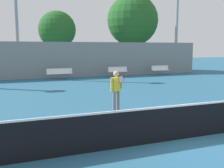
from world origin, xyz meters
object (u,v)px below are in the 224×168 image
at_px(light_pole_near_left, 16,12).
at_px(light_pole_center_back, 177,18).
at_px(tree_green_tall, 133,20).
at_px(tennis_player, 116,88).
at_px(bench_courtside_far, 118,71).
at_px(tennis_net, 184,121).
at_px(tree_green_broad, 57,30).
at_px(bench_adjacent_court, 60,72).
at_px(bench_by_gate, 160,69).

xyz_separation_m(light_pole_near_left, light_pole_center_back, (15.35, -0.13, 0.18)).
xyz_separation_m(light_pole_center_back, tree_green_tall, (-3.06, 4.04, -0.02)).
distance_m(tennis_player, bench_courtside_far, 12.61).
relative_size(tennis_net, tree_green_tall, 1.34).
xyz_separation_m(bench_courtside_far, light_pole_near_left, (-8.26, 1.70, 4.86)).
relative_size(bench_courtside_far, tree_green_broad, 0.27).
relative_size(tennis_player, tree_green_tall, 0.20).
relative_size(light_pole_center_back, tree_green_tall, 1.17).
bearing_deg(bench_courtside_far, bench_adjacent_court, 179.99).
distance_m(bench_adjacent_court, tree_green_tall, 11.88).
bearing_deg(tree_green_broad, light_pole_near_left, -123.02).
height_order(tennis_net, light_pole_near_left, light_pole_near_left).
bearing_deg(tree_green_tall, bench_adjacent_court, -148.63).
bearing_deg(tree_green_broad, bench_courtside_far, -65.17).
bearing_deg(tree_green_broad, light_pole_center_back, -31.95).
bearing_deg(tree_green_tall, tennis_player, -117.20).
distance_m(light_pole_near_left, tree_green_tall, 12.90).
xyz_separation_m(bench_adjacent_court, light_pole_near_left, (-3.10, 1.70, 4.86)).
bearing_deg(light_pole_near_left, bench_adjacent_court, -28.80).
distance_m(tennis_net, bench_by_gate, 17.73).
xyz_separation_m(tennis_net, light_pole_near_left, (-3.98, 17.19, 4.91)).
xyz_separation_m(tennis_player, light_pole_center_back, (11.93, 13.21, 4.66)).
bearing_deg(tennis_net, tree_green_tall, 68.49).
relative_size(bench_courtside_far, light_pole_near_left, 0.19).
bearing_deg(tennis_net, light_pole_center_back, 56.30).
height_order(tennis_net, tree_green_broad, tree_green_broad).
bearing_deg(tennis_net, light_pole_near_left, 103.05).
bearing_deg(bench_courtside_far, tennis_net, -105.45).
bearing_deg(tree_green_broad, bench_by_gate, -45.57).
bearing_deg(tennis_player, bench_courtside_far, 43.64).
relative_size(bench_adjacent_court, bench_by_gate, 1.17).
height_order(tennis_net, tennis_player, tennis_player).
xyz_separation_m(tennis_net, tree_green_tall, (8.31, 21.09, 5.07)).
relative_size(light_pole_near_left, light_pole_center_back, 0.95).
bearing_deg(bench_courtside_far, bench_by_gate, 0.00).
relative_size(light_pole_near_left, tree_green_broad, 1.41).
distance_m(tennis_player, light_pole_near_left, 14.49).
bearing_deg(tennis_net, tennis_player, 98.23).
height_order(bench_courtside_far, light_pole_near_left, light_pole_near_left).
bearing_deg(light_pole_center_back, tree_green_tall, 127.14).
distance_m(bench_by_gate, light_pole_near_left, 13.63).
relative_size(tennis_net, light_pole_center_back, 1.14).
distance_m(tennis_net, bench_adjacent_court, 15.51).
height_order(bench_by_gate, tree_green_broad, tree_green_broad).
height_order(bench_adjacent_court, tree_green_broad, tree_green_broad).
distance_m(tennis_net, light_pole_center_back, 21.12).
height_order(tennis_net, tree_green_tall, tree_green_tall).
bearing_deg(tree_green_tall, light_pole_center_back, -52.86).
distance_m(bench_adjacent_court, light_pole_center_back, 13.34).
relative_size(light_pole_center_back, tree_green_broad, 1.49).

